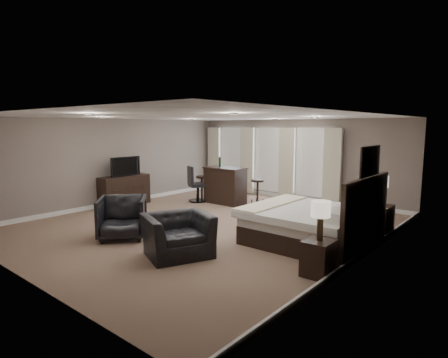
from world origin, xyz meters
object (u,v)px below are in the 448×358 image
Objects in this scene: bar_stool_right at (258,193)px; dresser at (125,191)px; lamp_far at (380,191)px; bed at (311,208)px; armchair_far at (122,215)px; nightstand_near at (319,258)px; tv at (124,174)px; lamp_near at (320,221)px; armchair_near at (178,228)px; nightstand_far at (378,220)px; bar_stool_left at (202,188)px; bar_counter at (225,185)px; desk_chair at (198,184)px.

dresser is at bearing -142.11° from bar_stool_right.
bed is at bearing -121.54° from lamp_far.
nightstand_near is at bearing -36.41° from armchair_far.
armchair_far is (2.79, -2.03, -0.48)m from tv.
armchair_near is at bearing -161.83° from lamp_near.
nightstand_near is 2.57m from armchair_near.
dresser is 0.52m from tv.
bed is 2.73m from armchair_near.
bar_stool_left reaches higher than nightstand_far.
dresser is 1.58× the size of armchair_far.
dresser is at bearing -166.36° from lamp_far.
nightstand_far is at bearing 90.00° from nightstand_near.
bed reaches higher than bar_stool_right.
lamp_near reaches higher than bar_stool_left.
lamp_near is at bearing -90.00° from nightstand_far.
nightstand_near is 7.03m from dresser.
nightstand_near is 5.26m from bar_stool_right.
lamp_far is at bearing -6.01° from bar_counter.
armchair_far is at bearing -36.04° from dresser.
bar_counter is 1.60× the size of bar_stool_right.
bed reaches higher than nightstand_far.
nightstand_near is 0.49× the size of armchair_near.
nightstand_far is at bearing 58.46° from bed.
bed is 2.32× the size of armchair_far.
nightstand_near is at bearing -90.00° from nightstand_far.
nightstand_near is at bearing -35.42° from bar_counter.
armchair_near is at bearing -47.07° from armchair_far.
tv is at bearing -121.00° from bar_stool_left.
nightstand_far is 5.62m from desk_chair.
bar_stool_left is at bearing 59.00° from dresser.
bar_counter reaches higher than tv.
tv is at bearing 170.00° from nightstand_near.
armchair_far is (2.79, -2.03, 0.04)m from dresser.
armchair_far reaches higher than dresser.
lamp_near is 5.88m from bar_counter.
bar_stool_right is at bearing 135.58° from nightstand_near.
dresser reaches higher than nightstand_near.
armchair_far is 0.76× the size of bar_counter.
bar_stool_left is 1.95m from bar_stool_right.
bar_stool_right is (3.16, 2.46, -0.57)m from tv.
lamp_near is at bearing -10.00° from dresser.
armchair_near is (4.49, -2.02, -0.45)m from tv.
lamp_far reaches higher than bar_stool_right.
lamp_far is (0.00, 2.90, 0.10)m from lamp_near.
bed reaches higher than armchair_far.
nightstand_far is 4.82m from bar_counter.
lamp_near is at bearing -47.96° from armchair_near.
lamp_far reaches higher than armchair_far.
nightstand_far is (0.00, 2.90, 0.05)m from nightstand_near.
bed reaches higher than tv.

